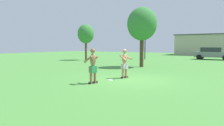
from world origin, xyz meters
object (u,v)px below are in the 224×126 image
frisbee (110,80)px  tree_right_field (86,34)px  player_with_cap (125,62)px  lamp_post (145,35)px  car_gray_mid_lot (213,53)px  player_in_green (93,65)px  tree_behind_players (142,24)px

frisbee → tree_right_field: 15.70m
player_with_cap → frisbee: player_with_cap is taller
tree_right_field → player_with_cap: bearing=-43.2°
frisbee → lamp_post: size_ratio=0.06×
car_gray_mid_lot → lamp_post: bearing=-150.8°
player_with_cap → player_in_green: size_ratio=0.97×
player_in_green → tree_behind_players: (-0.99, 8.31, 2.71)m
player_with_cap → lamp_post: 15.75m
frisbee → car_gray_mid_lot: (3.12, 20.14, 0.81)m
player_with_cap → player_in_green: bearing=-103.8°
car_gray_mid_lot → tree_right_field: 16.49m
player_in_green → tree_behind_players: size_ratio=0.34×
player_in_green → lamp_post: lamp_post is taller
player_with_cap → lamp_post: lamp_post is taller
player_with_cap → car_gray_mid_lot: (2.83, 19.09, -0.07)m
player_in_green → tree_behind_players: bearing=96.8°
player_with_cap → frisbee: size_ratio=5.79×
tree_behind_players → frisbee: bearing=-80.0°
player_in_green → tree_behind_players: 8.80m
car_gray_mid_lot → lamp_post: size_ratio=0.88×
player_in_green → frisbee: (0.26, 1.18, -0.88)m
car_gray_mid_lot → tree_behind_players: (-4.37, -13.01, 2.78)m
player_with_cap → car_gray_mid_lot: 19.29m
lamp_post → player_in_green: bearing=-76.1°
player_with_cap → car_gray_mid_lot: player_with_cap is taller
lamp_post → player_with_cap: bearing=-72.1°
frisbee → player_in_green: bearing=-102.4°
player_in_green → tree_right_field: (-10.26, 12.38, 2.35)m
player_in_green → car_gray_mid_lot: 21.59m
frisbee → tree_behind_players: 8.08m
frisbee → car_gray_mid_lot: car_gray_mid_lot is taller
frisbee → tree_behind_players: (-1.25, 7.13, 3.59)m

